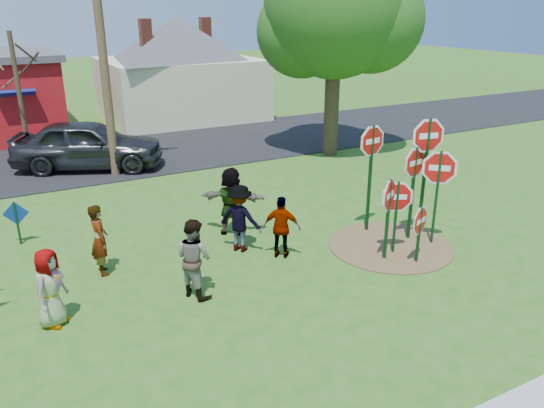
{
  "coord_description": "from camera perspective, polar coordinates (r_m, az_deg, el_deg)",
  "views": [
    {
      "loc": [
        -4.16,
        -10.56,
        5.86
      ],
      "look_at": [
        1.96,
        0.77,
        1.05
      ],
      "focal_mm": 35.0,
      "sensor_mm": 36.0,
      "label": 1
    }
  ],
  "objects": [
    {
      "name": "stop_sign_d",
      "position": [
        14.08,
        15.06,
        3.52
      ],
      "size": [
        1.08,
        0.22,
        2.67
      ],
      "rotation": [
        0.0,
        0.0,
        0.18
      ],
      "color": "#0F3818",
      "rests_on": "ground"
    },
    {
      "name": "stop_sign_e",
      "position": [
        13.06,
        15.62,
        -2.08
      ],
      "size": [
        0.9,
        0.36,
        1.58
      ],
      "rotation": [
        0.0,
        0.0,
        0.37
      ],
      "color": "#0F3818",
      "rests_on": "ground"
    },
    {
      "name": "stop_sign_g",
      "position": [
        12.88,
        12.46,
        0.25
      ],
      "size": [
        0.94,
        0.59,
        2.22
      ],
      "rotation": [
        0.0,
        0.0,
        0.55
      ],
      "color": "#0F3818",
      "rests_on": "ground"
    },
    {
      "name": "person_a",
      "position": [
        11.12,
        -22.78,
        -8.32
      ],
      "size": [
        0.89,
        0.93,
        1.6
      ],
      "primitive_type": "imported",
      "rotation": [
        0.0,
        0.0,
        0.87
      ],
      "color": "navy",
      "rests_on": "ground"
    },
    {
      "name": "suv",
      "position": [
        21.29,
        -19.16,
        6.08
      ],
      "size": [
        5.89,
        4.23,
        1.86
      ],
      "primitive_type": "imported",
      "rotation": [
        0.0,
        0.0,
        1.15
      ],
      "color": "#2C2D31",
      "rests_on": "road"
    },
    {
      "name": "ground",
      "position": [
        12.77,
        -6.15,
        -6.93
      ],
      "size": [
        120.0,
        120.0,
        0.0
      ],
      "primitive_type": "plane",
      "color": "#305B1A",
      "rests_on": "ground"
    },
    {
      "name": "person_c",
      "position": [
        11.36,
        -8.39,
        -5.75
      ],
      "size": [
        0.95,
        1.04,
        1.75
      ],
      "primitive_type": "imported",
      "rotation": [
        0.0,
        0.0,
        1.98
      ],
      "color": "brown",
      "rests_on": "ground"
    },
    {
      "name": "road",
      "position": [
        23.2,
        -17.17,
        4.99
      ],
      "size": [
        120.0,
        7.5,
        0.04
      ],
      "primitive_type": "cube",
      "color": "black",
      "rests_on": "ground"
    },
    {
      "name": "person_e",
      "position": [
        12.96,
        1.06,
        -2.54
      ],
      "size": [
        0.96,
        0.88,
        1.58
      ],
      "primitive_type": "imported",
      "rotation": [
        0.0,
        0.0,
        2.46
      ],
      "color": "#482C51",
      "rests_on": "ground"
    },
    {
      "name": "leafy_tree",
      "position": [
        21.97,
        7.14,
        19.61
      ],
      "size": [
        6.1,
        5.56,
        8.66
      ],
      "color": "#382819",
      "rests_on": "ground"
    },
    {
      "name": "person_b",
      "position": [
        12.78,
        -18.05,
        -3.67
      ],
      "size": [
        0.42,
        0.63,
        1.7
      ],
      "primitive_type": "imported",
      "rotation": [
        0.0,
        0.0,
        1.58
      ],
      "color": "#2E7E6D",
      "rests_on": "ground"
    },
    {
      "name": "stop_sign_b",
      "position": [
        14.29,
        10.66,
        5.57
      ],
      "size": [
        1.12,
        0.15,
        3.12
      ],
      "rotation": [
        0.0,
        0.0,
        0.12
      ],
      "color": "#0F3818",
      "rests_on": "ground"
    },
    {
      "name": "person_f",
      "position": [
        14.29,
        -4.37,
        0.31
      ],
      "size": [
        1.73,
        1.5,
        1.89
      ],
      "primitive_type": "imported",
      "rotation": [
        0.0,
        0.0,
        2.5
      ],
      "color": "#265939",
      "rests_on": "ground"
    },
    {
      "name": "blue_diamond_d",
      "position": [
        15.2,
        -25.78,
        -1.39
      ],
      "size": [
        0.63,
        0.15,
        1.18
      ],
      "rotation": [
        0.0,
        0.0,
        -0.21
      ],
      "color": "#0F3818",
      "rests_on": "ground"
    },
    {
      "name": "stop_sign_a",
      "position": [
        13.32,
        13.28,
        0.2
      ],
      "size": [
        0.95,
        0.5,
        2.03
      ],
      "rotation": [
        0.0,
        0.0,
        -0.48
      ],
      "color": "#0F3818",
      "rests_on": "ground"
    },
    {
      "name": "stop_sign_f",
      "position": [
        13.98,
        17.5,
        3.01
      ],
      "size": [
        0.92,
        0.78,
        2.66
      ],
      "rotation": [
        0.0,
        0.0,
        -0.7
      ],
      "color": "#0F3818",
      "rests_on": "ground"
    },
    {
      "name": "dirt_patch",
      "position": [
        14.16,
        12.58,
        -4.41
      ],
      "size": [
        3.2,
        3.2,
        0.03
      ],
      "primitive_type": "cylinder",
      "color": "brown",
      "rests_on": "ground"
    },
    {
      "name": "person_d",
      "position": [
        13.31,
        -3.46,
        -1.54
      ],
      "size": [
        1.22,
        1.29,
        1.75
      ],
      "primitive_type": "imported",
      "rotation": [
        0.0,
        0.0,
        2.25
      ],
      "color": "#36373C",
      "rests_on": "ground"
    },
    {
      "name": "utility_pole",
      "position": [
        19.62,
        -17.99,
        17.32
      ],
      "size": [
        2.27,
        0.92,
        9.68
      ],
      "rotation": [
        0.0,
        0.0,
        -0.34
      ],
      "color": "#4C3823",
      "rests_on": "ground"
    },
    {
      "name": "bare_tree_east",
      "position": [
        22.94,
        -25.75,
        12.0
      ],
      "size": [
        1.8,
        1.8,
        5.03
      ],
      "color": "#382819",
      "rests_on": "ground"
    },
    {
      "name": "cream_house",
      "position": [
        30.29,
        -9.96,
        14.63
      ],
      "size": [
        9.4,
        9.4,
        6.5
      ],
      "color": "beige",
      "rests_on": "ground"
    },
    {
      "name": "stop_sign_c",
      "position": [
        14.11,
        16.31,
        5.48
      ],
      "size": [
        1.16,
        0.31,
        3.4
      ],
      "rotation": [
        0.0,
        0.0,
        -0.24
      ],
      "color": "#0F3818",
      "rests_on": "ground"
    }
  ]
}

